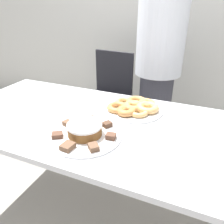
{
  "coord_description": "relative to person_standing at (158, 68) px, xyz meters",
  "views": [
    {
      "loc": [
        0.43,
        -0.95,
        1.33
      ],
      "look_at": [
        0.02,
        0.01,
        0.8
      ],
      "focal_mm": 35.0,
      "sensor_mm": 36.0,
      "label": 1
    }
  ],
  "objects": [
    {
      "name": "lamington_3",
      "position": [
        -0.17,
        -0.89,
        -0.07
      ],
      "size": [
        0.07,
        0.07,
        0.02
      ],
      "rotation": [
        0.0,
        0.0,
        8.21
      ],
      "color": "brown",
      "rests_on": "plate_cake"
    },
    {
      "name": "lamington_4",
      "position": [
        -0.25,
        -0.98,
        -0.07
      ],
      "size": [
        0.06,
        0.05,
        0.02
      ],
      "rotation": [
        0.0,
        0.0,
        9.1
      ],
      "color": "brown",
      "rests_on": "plate_cake"
    },
    {
      "name": "donut_0",
      "position": [
        0.0,
        -0.65,
        -0.06
      ],
      "size": [
        0.12,
        0.12,
        0.04
      ],
      "color": "tan",
      "rests_on": "plate_donuts"
    },
    {
      "name": "donut_1",
      "position": [
        -0.09,
        -0.71,
        -0.07
      ],
      "size": [
        0.13,
        0.13,
        0.03
      ],
      "color": "#D18E4C",
      "rests_on": "plate_donuts"
    },
    {
      "name": "ground_plane",
      "position": [
        -0.08,
        -0.85,
        -0.83
      ],
      "size": [
        12.0,
        12.0,
        0.0
      ],
      "primitive_type": "plane",
      "color": "gray"
    },
    {
      "name": "lamington_1",
      "position": [
        0.0,
        -1.0,
        -0.07
      ],
      "size": [
        0.05,
        0.04,
        0.02
      ],
      "rotation": [
        0.0,
        0.0,
        6.41
      ],
      "color": "brown",
      "rests_on": "plate_cake"
    },
    {
      "name": "office_chair_left",
      "position": [
        -0.47,
        -0.01,
        -0.39
      ],
      "size": [
        0.48,
        0.48,
        0.91
      ],
      "rotation": [
        0.0,
        0.0,
        -0.09
      ],
      "color": "black",
      "rests_on": "ground_plane"
    },
    {
      "name": "frosted_cake",
      "position": [
        -0.13,
        -1.02,
        -0.05
      ],
      "size": [
        0.17,
        0.17,
        0.06
      ],
      "color": "brown",
      "rests_on": "plate_cake"
    },
    {
      "name": "donut_7",
      "position": [
        -0.07,
        -0.61,
        -0.07
      ],
      "size": [
        0.12,
        0.12,
        0.03
      ],
      "color": "#E5AD66",
      "rests_on": "plate_donuts"
    },
    {
      "name": "plate_cake",
      "position": [
        -0.13,
        -1.02,
        -0.09
      ],
      "size": [
        0.36,
        0.36,
        0.01
      ],
      "color": "white",
      "rests_on": "table"
    },
    {
      "name": "lamington_0",
      "position": [
        -0.03,
        -1.11,
        -0.07
      ],
      "size": [
        0.06,
        0.06,
        0.02
      ],
      "rotation": [
        0.0,
        0.0,
        5.51
      ],
      "color": "brown",
      "rests_on": "plate_cake"
    },
    {
      "name": "wall_back",
      "position": [
        -0.08,
        0.66,
        0.47
      ],
      "size": [
        8.0,
        0.05,
        2.6
      ],
      "color": "beige",
      "rests_on": "ground_plane"
    },
    {
      "name": "donut_2",
      "position": [
        -0.02,
        -0.74,
        -0.06
      ],
      "size": [
        0.11,
        0.11,
        0.04
      ],
      "color": "#C68447",
      "rests_on": "plate_donuts"
    },
    {
      "name": "donut_3",
      "position": [
        0.05,
        -0.71,
        -0.07
      ],
      "size": [
        0.11,
        0.11,
        0.03
      ],
      "color": "#E5AD66",
      "rests_on": "plate_donuts"
    },
    {
      "name": "donut_6",
      "position": [
        -0.0,
        -0.58,
        -0.06
      ],
      "size": [
        0.13,
        0.13,
        0.04
      ],
      "color": "#D18E4C",
      "rests_on": "plate_donuts"
    },
    {
      "name": "lamington_5",
      "position": [
        -0.24,
        -1.09,
        -0.07
      ],
      "size": [
        0.07,
        0.06,
        0.02
      ],
      "rotation": [
        0.0,
        0.0,
        10.0
      ],
      "color": "brown",
      "rests_on": "plate_cake"
    },
    {
      "name": "plate_donuts",
      "position": [
        0.0,
        -0.65,
        -0.09
      ],
      "size": [
        0.35,
        0.35,
        0.01
      ],
      "color": "white",
      "rests_on": "table"
    },
    {
      "name": "lamington_6",
      "position": [
        -0.14,
        -1.15,
        -0.07
      ],
      "size": [
        0.05,
        0.06,
        0.02
      ],
      "rotation": [
        0.0,
        0.0,
        10.9
      ],
      "color": "brown",
      "rests_on": "plate_cake"
    },
    {
      "name": "person_standing",
      "position": [
        0.0,
        0.0,
        0.0
      ],
      "size": [
        0.38,
        0.38,
        1.59
      ],
      "color": "#383842",
      "rests_on": "ground_plane"
    },
    {
      "name": "lamington_2",
      "position": [
        -0.06,
        -0.91,
        -0.07
      ],
      "size": [
        0.06,
        0.06,
        0.02
      ],
      "rotation": [
        0.0,
        0.0,
        7.31
      ],
      "color": "#513828",
      "rests_on": "plate_cake"
    },
    {
      "name": "donut_4",
      "position": [
        0.08,
        -0.64,
        -0.06
      ],
      "size": [
        0.13,
        0.13,
        0.04
      ],
      "color": "#E5AD66",
      "rests_on": "plate_donuts"
    },
    {
      "name": "table",
      "position": [
        -0.08,
        -0.85,
        -0.17
      ],
      "size": [
        1.9,
        0.82,
        0.74
      ],
      "color": "silver",
      "rests_on": "ground_plane"
    },
    {
      "name": "donut_5",
      "position": [
        0.06,
        -0.58,
        -0.07
      ],
      "size": [
        0.11,
        0.11,
        0.03
      ],
      "color": "#D18E4C",
      "rests_on": "plate_donuts"
    }
  ]
}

